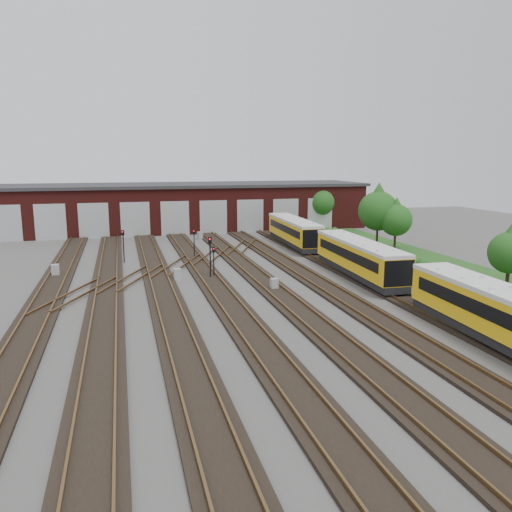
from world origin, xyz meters
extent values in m
plane|color=#403E3C|center=(0.00, 0.00, 0.00)|extent=(120.00, 120.00, 0.00)
cube|color=black|center=(-14.00, 0.00, 0.09)|extent=(2.40, 70.00, 0.18)
cube|color=brown|center=(-14.72, 0.00, 0.26)|extent=(0.10, 70.00, 0.15)
cube|color=brown|center=(-13.28, 0.00, 0.26)|extent=(0.10, 70.00, 0.15)
cube|color=black|center=(-10.00, 0.00, 0.09)|extent=(2.40, 70.00, 0.18)
cube|color=brown|center=(-10.72, 0.00, 0.26)|extent=(0.10, 70.00, 0.15)
cube|color=brown|center=(-9.28, 0.00, 0.26)|extent=(0.10, 70.00, 0.15)
cube|color=black|center=(-6.00, 0.00, 0.09)|extent=(2.40, 70.00, 0.18)
cube|color=brown|center=(-6.72, 0.00, 0.26)|extent=(0.10, 70.00, 0.15)
cube|color=brown|center=(-5.28, 0.00, 0.26)|extent=(0.10, 70.00, 0.15)
cube|color=black|center=(-2.00, 0.00, 0.09)|extent=(2.40, 70.00, 0.18)
cube|color=brown|center=(-2.72, 0.00, 0.26)|extent=(0.10, 70.00, 0.15)
cube|color=brown|center=(-1.28, 0.00, 0.26)|extent=(0.10, 70.00, 0.15)
cube|color=black|center=(2.00, 0.00, 0.09)|extent=(2.40, 70.00, 0.18)
cube|color=brown|center=(1.28, 0.00, 0.26)|extent=(0.10, 70.00, 0.15)
cube|color=brown|center=(2.72, 0.00, 0.26)|extent=(0.10, 70.00, 0.15)
cube|color=black|center=(6.00, 0.00, 0.09)|extent=(2.40, 70.00, 0.18)
cube|color=brown|center=(5.28, 0.00, 0.26)|extent=(0.10, 70.00, 0.15)
cube|color=brown|center=(6.72, 0.00, 0.26)|extent=(0.10, 70.00, 0.15)
cube|color=black|center=(10.00, 0.00, 0.09)|extent=(2.40, 70.00, 0.18)
cube|color=brown|center=(9.28, 0.00, 0.26)|extent=(0.10, 70.00, 0.15)
cube|color=brown|center=(10.72, 0.00, 0.26)|extent=(0.10, 70.00, 0.15)
cube|color=black|center=(14.00, 0.00, 0.09)|extent=(2.40, 70.00, 0.18)
cube|color=brown|center=(13.28, 0.00, 0.26)|extent=(0.10, 70.00, 0.15)
cube|color=brown|center=(14.72, 0.00, 0.26)|extent=(0.10, 70.00, 0.15)
cube|color=brown|center=(-8.00, 10.00, 0.26)|extent=(5.40, 9.62, 0.15)
cube|color=brown|center=(-4.00, 14.00, 0.26)|extent=(5.40, 9.62, 0.15)
cube|color=brown|center=(0.00, 18.00, 0.26)|extent=(5.40, 9.62, 0.15)
cube|color=brown|center=(-12.00, 6.00, 0.26)|extent=(5.40, 9.62, 0.15)
cube|color=brown|center=(4.00, 22.00, 0.26)|extent=(5.40, 9.62, 0.15)
cube|color=#4F1613|center=(0.00, 40.00, 3.00)|extent=(50.00, 12.00, 6.00)
cube|color=#2E2D30|center=(0.00, 40.00, 6.15)|extent=(51.00, 12.50, 0.40)
cube|color=#AFB1B4|center=(-22.00, 33.98, 2.20)|extent=(3.60, 0.12, 4.40)
cube|color=#AFB1B4|center=(-17.00, 33.98, 2.20)|extent=(3.60, 0.12, 4.40)
cube|color=#AFB1B4|center=(-12.00, 33.98, 2.20)|extent=(3.60, 0.12, 4.40)
cube|color=#AFB1B4|center=(-7.00, 33.98, 2.20)|extent=(3.60, 0.12, 4.40)
cube|color=#AFB1B4|center=(-2.00, 33.98, 2.20)|extent=(3.60, 0.12, 4.40)
cube|color=#AFB1B4|center=(3.00, 33.98, 2.20)|extent=(3.60, 0.12, 4.40)
cube|color=#AFB1B4|center=(8.00, 33.98, 2.20)|extent=(3.60, 0.12, 4.40)
cube|color=#AFB1B4|center=(13.00, 33.98, 2.20)|extent=(3.60, 0.12, 4.40)
cube|color=#AFB1B4|center=(18.00, 33.98, 2.20)|extent=(3.60, 0.12, 4.40)
cube|color=#1C4717|center=(19.00, 10.00, 0.03)|extent=(8.00, 55.00, 0.05)
cube|color=black|center=(10.00, -9.85, 0.60)|extent=(2.64, 13.47, 0.54)
cube|color=orange|center=(10.00, -9.85, 1.85)|extent=(2.90, 13.48, 1.96)
cube|color=silver|center=(10.00, -9.85, 2.96)|extent=(2.99, 13.49, 0.27)
cube|color=black|center=(8.82, -9.80, 2.07)|extent=(0.57, 11.78, 0.76)
cube|color=black|center=(10.00, 6.15, 0.60)|extent=(2.64, 13.47, 0.54)
cube|color=orange|center=(10.00, 6.15, 1.85)|extent=(2.90, 13.48, 1.96)
cube|color=silver|center=(10.00, 6.15, 2.96)|extent=(2.99, 13.49, 0.27)
cube|color=black|center=(8.82, 6.20, 2.07)|extent=(0.57, 11.78, 0.76)
cube|color=black|center=(11.18, 6.10, 2.07)|extent=(0.57, 11.78, 0.76)
cube|color=black|center=(10.00, 22.15, 0.60)|extent=(2.64, 13.47, 0.54)
cube|color=orange|center=(10.00, 22.15, 1.85)|extent=(2.90, 13.48, 1.96)
cube|color=silver|center=(10.00, 22.15, 2.96)|extent=(2.99, 13.49, 0.27)
cube|color=black|center=(8.82, 22.20, 2.07)|extent=(0.57, 11.78, 0.76)
cube|color=black|center=(11.18, 22.10, 2.07)|extent=(0.57, 11.78, 0.76)
cylinder|color=black|center=(-8.62, 17.63, 1.30)|extent=(0.10, 0.10, 2.61)
cube|color=black|center=(-8.62, 17.63, 2.86)|extent=(0.29, 0.23, 0.50)
sphere|color=red|center=(-8.62, 17.53, 2.96)|extent=(0.12, 0.12, 0.12)
cylinder|color=black|center=(-1.91, 17.72, 1.22)|extent=(0.09, 0.09, 2.45)
cube|color=black|center=(-1.91, 17.72, 2.68)|extent=(0.24, 0.16, 0.46)
sphere|color=red|center=(-1.91, 17.63, 2.77)|extent=(0.11, 0.11, 0.11)
cylinder|color=black|center=(-1.48, 9.44, 1.05)|extent=(0.09, 0.09, 2.11)
cube|color=black|center=(-1.48, 9.44, 2.33)|extent=(0.23, 0.15, 0.44)
sphere|color=red|center=(-1.48, 9.35, 2.42)|extent=(0.11, 0.11, 0.11)
cylinder|color=black|center=(-1.85, 8.99, 1.46)|extent=(0.11, 0.11, 2.93)
cube|color=black|center=(-1.85, 8.99, 3.21)|extent=(0.32, 0.24, 0.56)
sphere|color=red|center=(-1.85, 8.88, 3.32)|extent=(0.13, 0.13, 0.13)
cube|color=#9EA0A3|center=(-14.22, 13.11, 0.52)|extent=(0.69, 0.60, 1.05)
cube|color=#9EA0A3|center=(-4.54, 9.19, 0.48)|extent=(0.63, 0.54, 0.97)
cube|color=#9EA0A3|center=(2.10, 4.10, 0.45)|extent=(0.57, 0.49, 0.91)
cube|color=#9EA0A3|center=(0.52, 29.68, 0.48)|extent=(0.73, 0.68, 0.97)
cube|color=#9EA0A3|center=(13.36, 20.83, 0.57)|extent=(0.83, 0.76, 1.13)
cylinder|color=black|center=(18.46, 35.00, 1.02)|extent=(0.27, 0.27, 2.04)
sphere|color=#154714|center=(18.46, 35.00, 3.74)|extent=(3.96, 3.96, 3.96)
cone|color=#154714|center=(18.46, 35.00, 5.15)|extent=(3.40, 3.40, 2.83)
cylinder|color=black|center=(19.80, 17.08, 0.88)|extent=(0.25, 0.25, 1.77)
sphere|color=#154714|center=(19.80, 17.08, 3.24)|extent=(3.44, 3.44, 3.44)
cone|color=#154714|center=(19.80, 17.08, 4.47)|extent=(2.95, 2.95, 2.46)
cylinder|color=black|center=(18.58, 18.78, 1.12)|extent=(0.23, 0.23, 2.23)
sphere|color=#154714|center=(18.58, 18.78, 4.09)|extent=(4.34, 4.34, 4.34)
cone|color=#154714|center=(18.58, 18.78, 5.64)|extent=(3.72, 3.72, 3.10)
cylinder|color=black|center=(18.67, -0.68, 0.80)|extent=(0.27, 0.27, 1.59)
sphere|color=#154714|center=(18.67, -0.68, 2.92)|extent=(3.09, 3.09, 3.09)
cone|color=#154714|center=(18.67, -0.68, 4.02)|extent=(2.65, 2.65, 2.21)
sphere|color=#154714|center=(16.76, 7.18, 0.66)|extent=(1.32, 1.32, 1.32)
sphere|color=#154714|center=(16.08, 26.93, 0.78)|extent=(1.56, 1.56, 1.56)
sphere|color=#154714|center=(18.31, 29.55, 0.54)|extent=(1.08, 1.08, 1.08)
camera|label=1|loc=(-8.68, -30.43, 9.58)|focal=35.00mm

